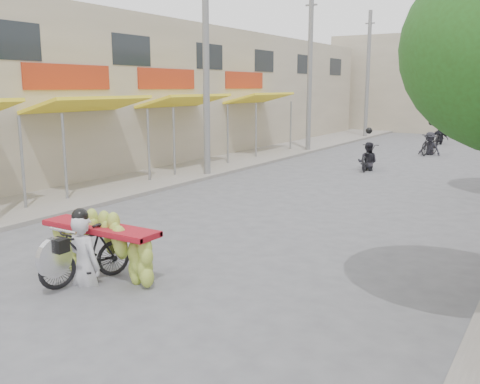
% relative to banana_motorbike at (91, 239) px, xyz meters
% --- Properties ---
extents(ground, '(120.00, 120.00, 0.00)m').
position_rel_banana_motorbike_xyz_m(ground, '(0.90, -2.07, -0.74)').
color(ground, '#5C5D62').
rests_on(ground, ground).
extents(sidewalk_left, '(4.00, 60.00, 0.12)m').
position_rel_banana_motorbike_xyz_m(sidewalk_left, '(-6.10, 12.93, -0.68)').
color(sidewalk_left, gray).
rests_on(sidewalk_left, ground).
extents(shophouse_row_left, '(9.77, 40.00, 6.00)m').
position_rel_banana_motorbike_xyz_m(shophouse_row_left, '(-11.08, 11.91, 2.26)').
color(shophouse_row_left, tan).
rests_on(shophouse_row_left, ground).
extents(far_building, '(20.00, 6.00, 7.00)m').
position_rel_banana_motorbike_xyz_m(far_building, '(0.90, 35.93, 2.76)').
color(far_building, tan).
rests_on(far_building, ground).
extents(utility_pole_mid, '(0.60, 0.24, 8.00)m').
position_rel_banana_motorbike_xyz_m(utility_pole_mid, '(-4.50, 9.93, 3.29)').
color(utility_pole_mid, slate).
rests_on(utility_pole_mid, ground).
extents(utility_pole_far, '(0.60, 0.24, 8.00)m').
position_rel_banana_motorbike_xyz_m(utility_pole_far, '(-4.50, 18.93, 3.29)').
color(utility_pole_far, slate).
rests_on(utility_pole_far, ground).
extents(utility_pole_back, '(0.60, 0.24, 8.00)m').
position_rel_banana_motorbike_xyz_m(utility_pole_back, '(-4.50, 27.93, 3.29)').
color(utility_pole_back, slate).
rests_on(utility_pole_back, ground).
extents(banana_motorbike, '(2.34, 1.86, 2.23)m').
position_rel_banana_motorbike_xyz_m(banana_motorbike, '(0.00, 0.00, 0.00)').
color(banana_motorbike, black).
rests_on(banana_motorbike, ground).
extents(bg_motorbike_a, '(0.85, 1.81, 1.95)m').
position_rel_banana_motorbike_xyz_m(bg_motorbike_a, '(0.06, 14.60, -0.01)').
color(bg_motorbike_a, black).
rests_on(bg_motorbike_a, ground).
extents(bg_motorbike_b, '(1.14, 1.91, 1.95)m').
position_rel_banana_motorbike_xyz_m(bg_motorbike_b, '(1.11, 20.84, 0.09)').
color(bg_motorbike_b, black).
rests_on(bg_motorbike_b, ground).
extents(bg_motorbike_c, '(0.97, 1.63, 1.95)m').
position_rel_banana_motorbike_xyz_m(bg_motorbike_c, '(0.50, 26.21, 0.06)').
color(bg_motorbike_c, black).
rests_on(bg_motorbike_c, ground).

